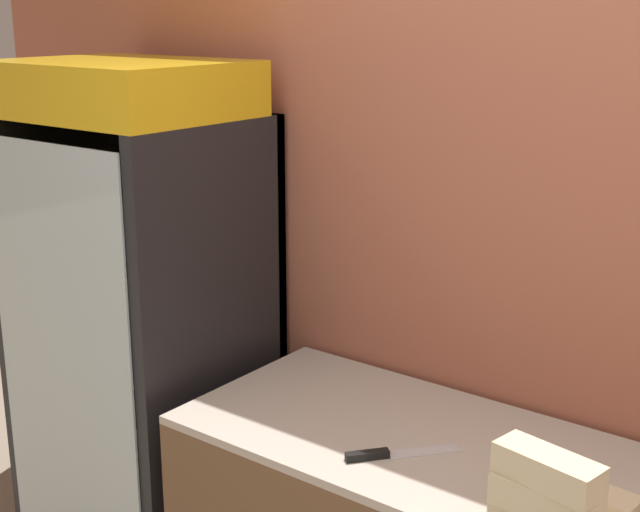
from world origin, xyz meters
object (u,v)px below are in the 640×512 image
object	(u,v)px
sandwich_stack_middle	(546,499)
chefs_knife	(387,454)
beverage_cooler	(151,304)
sandwich_stack_top	(548,469)
sandwich_flat_right	(593,501)

from	to	relation	value
sandwich_stack_middle	chefs_knife	distance (m)	0.52
beverage_cooler	sandwich_stack_top	xyz separation A→B (m)	(1.63, -0.32, 0.04)
sandwich_stack_middle	sandwich_stack_top	xyz separation A→B (m)	(0.00, 0.00, 0.07)
sandwich_stack_top	chefs_knife	distance (m)	0.54
sandwich_stack_middle	chefs_knife	xyz separation A→B (m)	(-0.50, 0.12, -0.10)
chefs_knife	beverage_cooler	bearing A→B (deg)	170.04
sandwich_stack_top	sandwich_flat_right	bearing A→B (deg)	76.47
sandwich_flat_right	chefs_knife	size ratio (longest dim) A/B	0.81
sandwich_stack_top	chefs_knife	world-z (taller)	sandwich_stack_top
sandwich_stack_middle	sandwich_stack_top	world-z (taller)	sandwich_stack_top
sandwich_stack_middle	chefs_knife	world-z (taller)	sandwich_stack_middle
beverage_cooler	chefs_knife	size ratio (longest dim) A/B	6.92
sandwich_stack_middle	sandwich_stack_top	size ratio (longest dim) A/B	0.98
sandwich_stack_top	chefs_knife	bearing A→B (deg)	166.48
sandwich_flat_right	chefs_knife	xyz separation A→B (m)	(-0.54, -0.06, -0.02)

